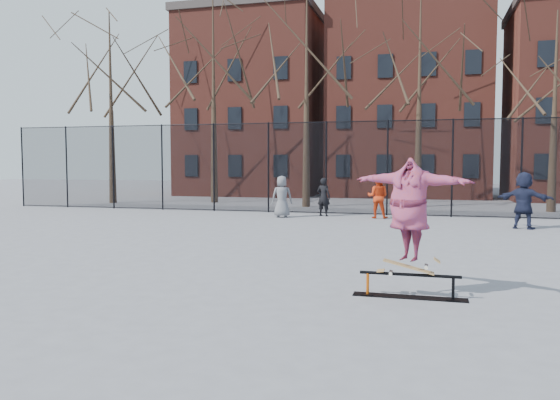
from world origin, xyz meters
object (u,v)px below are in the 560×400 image
(skate_rail, at_px, (410,288))
(skater, at_px, (409,216))
(bystander_grey, at_px, (282,197))
(skateboard, at_px, (408,270))
(bystander_red, at_px, (378,197))
(bystander_navy, at_px, (524,200))
(bystander_black, at_px, (324,197))

(skate_rail, bearing_deg, skater, 180.00)
(skater, distance_m, bystander_grey, 13.28)
(skateboard, distance_m, bystander_red, 12.88)
(skater, relative_size, bystander_navy, 1.08)
(bystander_grey, height_order, bystander_red, bystander_red)
(skate_rail, relative_size, bystander_navy, 0.97)
(skateboard, distance_m, bystander_grey, 13.28)
(skater, distance_m, bystander_black, 13.66)
(skate_rail, xyz_separation_m, skater, (-0.02, 0.00, 1.21))
(skate_rail, relative_size, skater, 0.89)
(skateboard, height_order, skater, skater)
(bystander_black, relative_size, bystander_red, 0.92)
(bystander_grey, bearing_deg, skater, 99.15)
(skateboard, relative_size, bystander_red, 0.52)
(bystander_red, bearing_deg, skate_rail, 101.83)
(skater, bearing_deg, bystander_grey, 138.24)
(bystander_grey, relative_size, bystander_navy, 0.88)
(skateboard, relative_size, skater, 0.44)
(skate_rail, height_order, bystander_red, bystander_red)
(bystander_grey, distance_m, bystander_navy, 8.96)
(skater, relative_size, bystander_black, 1.31)
(skateboard, xyz_separation_m, bystander_grey, (-5.42, 12.12, 0.38))
(skate_rail, bearing_deg, bystander_black, 106.64)
(skate_rail, bearing_deg, bystander_red, 97.40)
(skateboard, bearing_deg, bystander_black, 106.55)
(bystander_red, bearing_deg, skater, 101.73)
(skater, xyz_separation_m, bystander_grey, (-5.42, 12.12, -0.52))
(skate_rail, xyz_separation_m, bystander_black, (-3.91, 13.08, 0.64))
(bystander_black, bearing_deg, bystander_grey, 47.64)
(skate_rail, distance_m, skateboard, 0.30)
(skater, bearing_deg, bystander_black, 130.68)
(skateboard, height_order, bystander_navy, bystander_navy)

